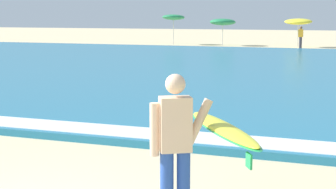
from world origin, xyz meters
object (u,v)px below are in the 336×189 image
(beach_umbrella_0, at_px, (173,17))
(beachgoer_near_row_left, at_px, (301,37))
(surfer_with_board, at_px, (197,137))
(beach_umbrella_1, at_px, (223,22))
(beach_umbrella_2, at_px, (298,22))

(beach_umbrella_0, bearing_deg, beachgoer_near_row_left, -13.82)
(surfer_with_board, distance_m, beachgoer_near_row_left, 32.26)
(surfer_with_board, xyz_separation_m, beach_umbrella_0, (-12.58, 34.69, 1.13))
(surfer_with_board, relative_size, beachgoer_near_row_left, 1.48)
(beach_umbrella_1, height_order, beachgoer_near_row_left, beach_umbrella_1)
(beachgoer_near_row_left, bearing_deg, beach_umbrella_2, 101.63)
(surfer_with_board, relative_size, beach_umbrella_2, 1.09)
(surfer_with_board, bearing_deg, beach_umbrella_0, 109.94)
(beach_umbrella_1, bearing_deg, beachgoer_near_row_left, -21.14)
(surfer_with_board, bearing_deg, beach_umbrella_1, 103.84)
(beach_umbrella_0, relative_size, beach_umbrella_2, 1.13)
(beach_umbrella_0, distance_m, beachgoer_near_row_left, 10.60)
(beachgoer_near_row_left, bearing_deg, beach_umbrella_1, 158.86)
(beach_umbrella_1, bearing_deg, beach_umbrella_0, 178.07)
(surfer_with_board, height_order, beach_umbrella_2, beach_umbrella_2)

